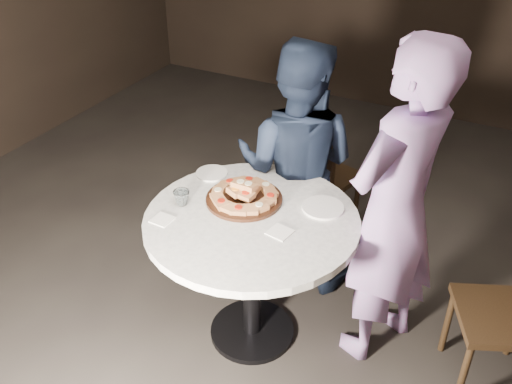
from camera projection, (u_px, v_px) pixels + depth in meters
floor at (249, 317)px, 3.56m from camera, size 7.00×7.00×0.00m
table at (252, 241)px, 3.07m from camera, size 1.50×1.50×0.86m
serving_board at (244, 199)px, 3.12m from camera, size 0.56×0.56×0.02m
focaccia_pile at (244, 193)px, 3.10m from camera, size 0.38×0.38×0.10m
plate_left at (212, 173)px, 3.36m from camera, size 0.21×0.21×0.01m
plate_right at (323, 208)px, 3.05m from camera, size 0.26×0.26×0.01m
water_glass at (182, 198)px, 3.07m from camera, size 0.11×0.11×0.08m
napkin_near at (162, 220)px, 2.97m from camera, size 0.11×0.11×0.01m
napkin_far at (280, 232)px, 2.88m from camera, size 0.13×0.13×0.01m
chair_far at (317, 173)px, 4.02m from camera, size 0.52×0.53×0.90m
diner_navy at (296, 167)px, 3.52m from camera, size 0.86×0.71×1.62m
diner_teal at (394, 211)px, 2.91m from camera, size 0.67×0.80×1.86m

